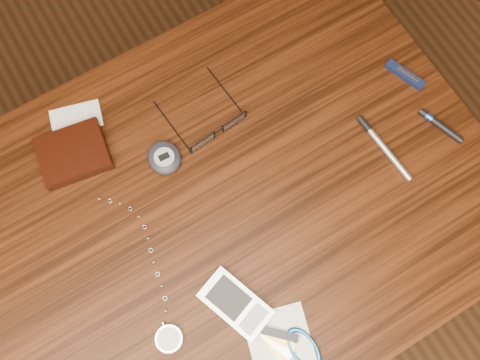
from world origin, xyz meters
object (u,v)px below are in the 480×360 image
Objects in this scene: eyeglasses at (216,129)px; pocket_watch at (167,333)px; pedometer at (164,158)px; wallet_and_card at (73,153)px; pocket_knife at (405,75)px; desk at (211,227)px; notepad_keys at (292,346)px; silver_pen at (380,143)px; pda_phone at (236,304)px.

eyeglasses reaches higher than pocket_watch.
wallet_and_card is at bearing 145.92° from pedometer.
pocket_watch is at bearing -163.47° from pocket_knife.
notepad_keys is at bearing -88.51° from desk.
wallet_and_card is 0.54m from silver_pen.
silver_pen is (0.36, 0.11, -0.00)m from pda_phone.
notepad_keys is 0.52m from pocket_knife.
pda_phone reaches higher than silver_pen.
pocket_watch is 0.20m from notepad_keys.
pda_phone reaches higher than notepad_keys.
eyeglasses is at bearing 166.81° from pocket_knife.
pedometer is at bearing 169.65° from pocket_knife.
wallet_and_card is at bearing 108.25° from notepad_keys.
silver_pen is at bearing -26.56° from pedometer.
pedometer reaches higher than pda_phone.
pocket_knife is at bearing 22.00° from pda_phone.
pedometer is (0.14, 0.26, 0.01)m from pocket_watch.
wallet_and_card reaches higher than pda_phone.
pedometer reaches higher than pocket_knife.
desk is at bearing 172.03° from silver_pen.
pedometer reaches higher than silver_pen.
silver_pen is (0.48, 0.09, -0.00)m from pocket_watch.
pda_phone reaches higher than pocket_knife.
pocket_watch is 2.25× the size of pda_phone.
silver_pen reaches higher than desk.
notepad_keys reaches higher than desk.
pedometer is 0.46m from pocket_knife.
wallet_and_card and eyeglasses have the same top height.
desk is 0.17m from pedometer.
eyeglasses is (0.09, 0.12, 0.11)m from desk.
wallet_and_card is 1.99× the size of pocket_knife.
eyeglasses reaches higher than silver_pen.
pda_phone is (0.11, -0.36, -0.00)m from wallet_and_card.
desk is 7.54× the size of eyeglasses.
pocket_knife is 0.56× the size of silver_pen.
notepad_keys is at bearing -36.57° from pocket_watch.
notepad_keys is at bearing -71.75° from wallet_and_card.
notepad_keys is at bearing -146.74° from silver_pen.
eyeglasses is 1.94× the size of pedometer.
desk is 0.34m from silver_pen.
wallet_and_card reaches higher than silver_pen.
desk is 7.79× the size of pda_phone.
desk is 14.63× the size of pedometer.
pedometer is at bearing 179.61° from eyeglasses.
pedometer is 0.86× the size of pocket_knife.
pocket_watch is 3.61× the size of pocket_knife.
pocket_knife is (0.44, 0.04, 0.11)m from desk.
eyeglasses reaches higher than pocket_knife.
wallet_and_card is at bearing 89.12° from pocket_watch.
pocket_watch reaches higher than pocket_knife.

